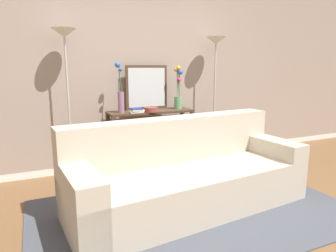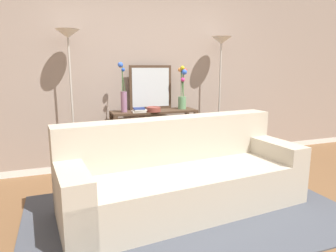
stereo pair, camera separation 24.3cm
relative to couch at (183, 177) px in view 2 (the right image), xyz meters
name	(u,v)px [view 2 (the right image)]	position (x,y,z in m)	size (l,w,h in m)	color
ground_plane	(213,236)	(0.03, -0.60, -0.32)	(16.00, 16.00, 0.02)	brown
back_wall	(143,68)	(0.03, 1.56, 1.07)	(12.00, 0.15, 2.78)	white
area_rug	(189,212)	(0.01, -0.16, -0.31)	(3.05, 1.86, 0.01)	#474C56
couch	(183,177)	(0.00, 0.00, 0.00)	(2.47, 1.11, 0.88)	#BCB29E
console_table	(154,129)	(0.09, 1.24, 0.24)	(1.16, 0.36, 0.82)	#473323
floor_lamp_left	(69,63)	(-0.97, 1.21, 1.13)	(0.28, 0.28, 1.83)	#B7B2A8
floor_lamp_right	(221,65)	(1.09, 1.21, 1.11)	(0.28, 0.28, 1.82)	#B7B2A8
wall_mirror	(151,87)	(0.09, 1.39, 0.81)	(0.60, 0.02, 0.60)	#473323
vase_tall_flowers	(123,93)	(-0.33, 1.22, 0.75)	(0.10, 0.10, 0.64)	gray
vase_short_flowers	(182,92)	(0.51, 1.24, 0.75)	(0.13, 0.13, 0.60)	#669E6B
fruit_bowl	(154,109)	(0.05, 1.13, 0.54)	(0.19, 0.19, 0.06)	brown
book_stack	(139,110)	(-0.14, 1.13, 0.53)	(0.18, 0.15, 0.06)	silver
book_row_under_console	(130,167)	(-0.26, 1.24, -0.26)	(0.25, 0.18, 0.13)	#B77F33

